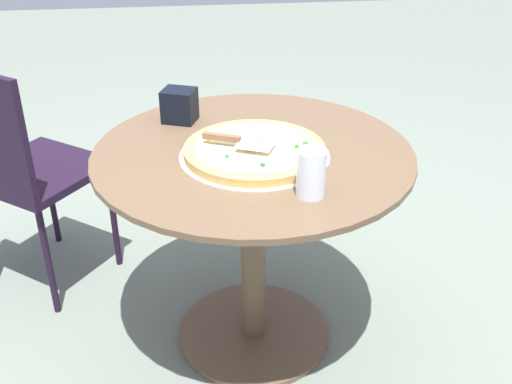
% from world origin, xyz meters
% --- Properties ---
extents(ground_plane, '(10.00, 10.00, 0.00)m').
position_xyz_m(ground_plane, '(0.00, 0.00, 0.00)').
color(ground_plane, slate).
extents(patio_table, '(0.93, 0.93, 0.70)m').
position_xyz_m(patio_table, '(0.00, 0.00, 0.50)').
color(patio_table, brown).
rests_on(patio_table, ground).
extents(pizza_on_tray, '(0.43, 0.43, 0.05)m').
position_xyz_m(pizza_on_tray, '(0.04, 0.00, 0.72)').
color(pizza_on_tray, beige).
rests_on(pizza_on_tray, patio_table).
extents(pizza_server, '(0.13, 0.21, 0.02)m').
position_xyz_m(pizza_server, '(0.04, -0.05, 0.75)').
color(pizza_server, silver).
rests_on(pizza_server, pizza_on_tray).
extents(drinking_cup, '(0.07, 0.07, 0.12)m').
position_xyz_m(drinking_cup, '(0.28, 0.11, 0.76)').
color(drinking_cup, silver).
rests_on(drinking_cup, patio_table).
extents(napkin_dispenser, '(0.12, 0.12, 0.10)m').
position_xyz_m(napkin_dispenser, '(-0.25, -0.21, 0.75)').
color(napkin_dispenser, black).
rests_on(napkin_dispenser, patio_table).
extents(patio_chair_near, '(0.55, 0.55, 0.88)m').
position_xyz_m(patio_chair_near, '(-0.38, -0.77, 0.52)').
color(patio_chair_near, black).
rests_on(patio_chair_near, ground).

